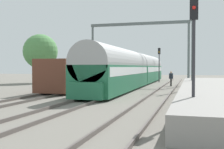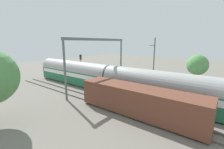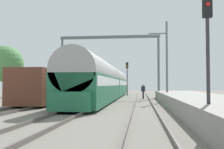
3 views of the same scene
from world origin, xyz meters
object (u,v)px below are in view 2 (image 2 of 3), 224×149
at_px(freight_car, 138,101).
at_px(catenary_gantry, 98,53).
at_px(person_crossing, 125,79).
at_px(railway_signal_far, 81,64).
at_px(passenger_train, 109,79).

relative_size(freight_car, catenary_gantry, 1.03).
xyz_separation_m(freight_car, catenary_gantry, (4.14, 9.16, 4.17)).
bearing_deg(person_crossing, freight_car, 66.10).
height_order(person_crossing, railway_signal_far, railway_signal_far).
xyz_separation_m(freight_car, person_crossing, (8.34, 7.05, -0.44)).
bearing_deg(passenger_train, person_crossing, -0.18).
distance_m(freight_car, railway_signal_far, 16.72).
bearing_deg(catenary_gantry, freight_car, -114.30).
height_order(person_crossing, catenary_gantry, catenary_gantry).
distance_m(passenger_train, freight_car, 8.20).
relative_size(passenger_train, person_crossing, 18.99).
bearing_deg(freight_car, passenger_train, 59.66).
distance_m(freight_car, catenary_gantry, 10.88).
distance_m(passenger_train, person_crossing, 4.31).
height_order(freight_car, railway_signal_far, railway_signal_far).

